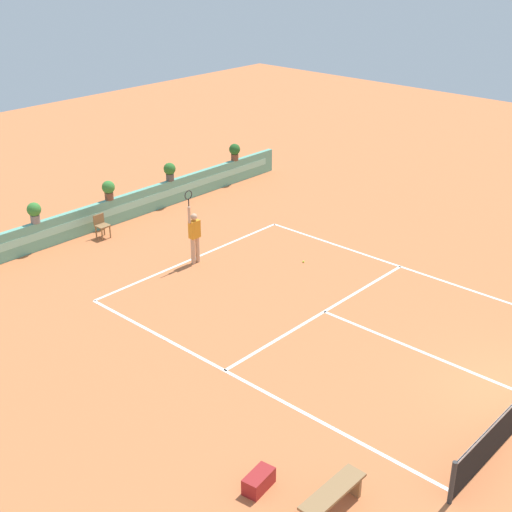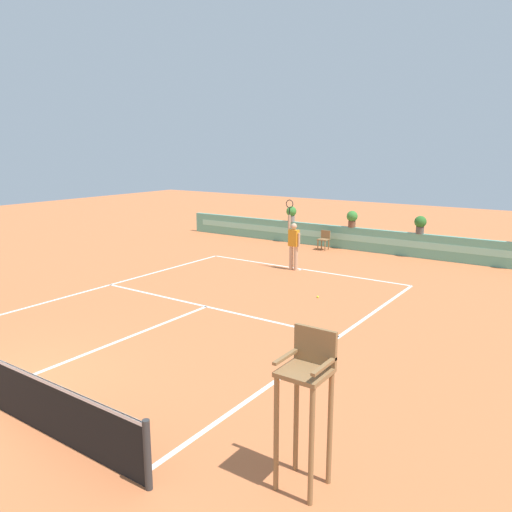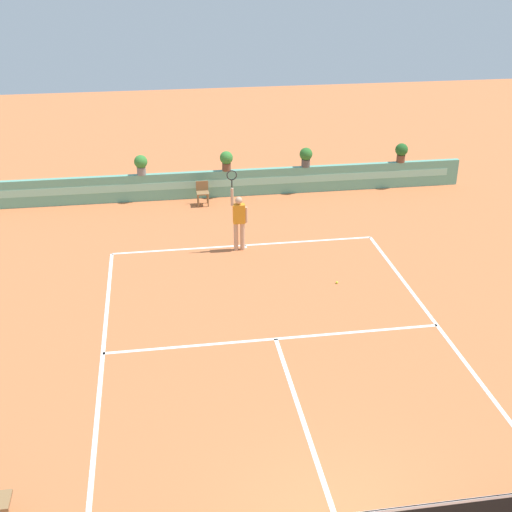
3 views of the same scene
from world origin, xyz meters
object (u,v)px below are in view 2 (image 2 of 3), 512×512
at_px(potted_plant_right, 420,223).
at_px(potted_plant_left, 291,213).
at_px(tennis_player, 294,242).
at_px(tennis_ball_near_baseline, 318,297).
at_px(ball_kid_chair, 324,239).
at_px(umpire_chair, 307,391).
at_px(potted_plant_centre, 352,218).

bearing_deg(potted_plant_right, potted_plant_left, 180.00).
height_order(tennis_player, tennis_ball_near_baseline, tennis_player).
xyz_separation_m(tennis_player, potted_plant_right, (3.15, 4.77, 0.36)).
bearing_deg(ball_kid_chair, umpire_chair, -63.94).
bearing_deg(tennis_player, ball_kid_chair, 101.10).
relative_size(potted_plant_centre, potted_plant_left, 1.00).
distance_m(potted_plant_centre, potted_plant_right, 2.98).
bearing_deg(potted_plant_right, umpire_chair, -78.44).
bearing_deg(potted_plant_left, tennis_ball_near_baseline, -54.34).
bearing_deg(umpire_chair, potted_plant_centre, 111.88).
height_order(ball_kid_chair, potted_plant_left, potted_plant_left).
xyz_separation_m(tennis_ball_near_baseline, potted_plant_left, (-5.34, 7.44, 1.38)).
xyz_separation_m(umpire_chair, tennis_ball_near_baseline, (-3.83, 7.69, -1.31)).
xyz_separation_m(umpire_chair, ball_kid_chair, (-7.04, 14.39, -0.86)).
distance_m(umpire_chair, potted_plant_left, 17.69).
bearing_deg(potted_plant_centre, ball_kid_chair, -142.84).
bearing_deg(tennis_ball_near_baseline, ball_kid_chair, 115.56).
bearing_deg(tennis_player, tennis_ball_near_baseline, -47.80).
relative_size(ball_kid_chair, tennis_ball_near_baseline, 12.50).
height_order(ball_kid_chair, potted_plant_right, potted_plant_right).
bearing_deg(potted_plant_centre, tennis_player, -92.07).
relative_size(umpire_chair, potted_plant_right, 2.96).
bearing_deg(tennis_player, umpire_chair, -58.89).
relative_size(potted_plant_centre, potted_plant_right, 1.00).
distance_m(potted_plant_left, potted_plant_right, 6.07).
relative_size(ball_kid_chair, potted_plant_centre, 1.17).
distance_m(tennis_player, potted_plant_centre, 4.79).
xyz_separation_m(tennis_ball_near_baseline, potted_plant_centre, (-2.24, 7.44, 1.38)).
bearing_deg(potted_plant_left, tennis_player, -58.54).
relative_size(tennis_ball_near_baseline, potted_plant_right, 0.09).
distance_m(ball_kid_chair, potted_plant_left, 2.44).
bearing_deg(umpire_chair, tennis_ball_near_baseline, 116.49).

